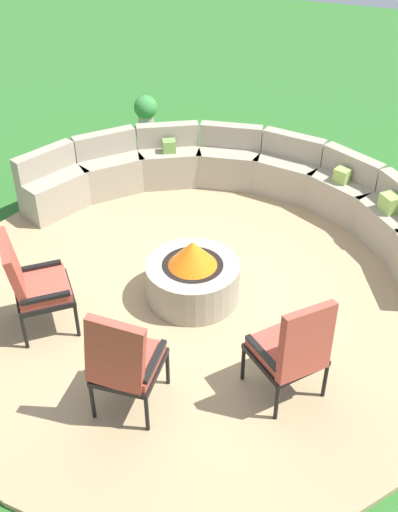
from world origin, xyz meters
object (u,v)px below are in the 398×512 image
at_px(lounge_chair_front_right, 124,361).
at_px(lounge_chair_back_left, 293,348).
at_px(fire_pit, 193,276).
at_px(potted_plant_3, 146,111).
at_px(lounge_chair_front_left, 32,282).
at_px(curved_stone_bench, 246,188).

distance_m(lounge_chair_front_right, lounge_chair_back_left, 1.41).
xyz_separation_m(fire_pit, lounge_chair_front_right, (-0.03, -1.59, 0.30)).
distance_m(lounge_chair_back_left, potted_plant_3, 5.68).
bearing_deg(lounge_chair_front_left, curved_stone_bench, 115.54).
bearing_deg(lounge_chair_front_right, lounge_chair_back_left, 22.63).
bearing_deg(fire_pit, lounge_chair_back_left, -38.42).
bearing_deg(curved_stone_bench, lounge_chair_back_left, -67.02).
height_order(lounge_chair_front_right, lounge_chair_back_left, lounge_chair_front_right).
relative_size(fire_pit, curved_stone_bench, 0.19).
bearing_deg(fire_pit, lounge_chair_front_right, -91.04).
xyz_separation_m(curved_stone_bench, lounge_chair_front_left, (-1.34, -2.75, 0.24)).
height_order(fire_pit, lounge_chair_back_left, lounge_chair_back_left).
bearing_deg(curved_stone_bench, lounge_chair_front_left, -115.96).
bearing_deg(lounge_chair_back_left, fire_pit, 92.99).
relative_size(fire_pit, lounge_chair_front_left, 0.89).
height_order(lounge_chair_front_left, lounge_chair_back_left, same).
bearing_deg(lounge_chair_back_left, lounge_chair_front_right, 156.89).
xyz_separation_m(fire_pit, lounge_chair_back_left, (1.24, -0.99, 0.29)).
relative_size(lounge_chair_front_right, lounge_chair_back_left, 1.05).
relative_size(curved_stone_bench, potted_plant_3, 8.67).
distance_m(curved_stone_bench, potted_plant_3, 2.78).
relative_size(fire_pit, lounge_chair_back_left, 0.89).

